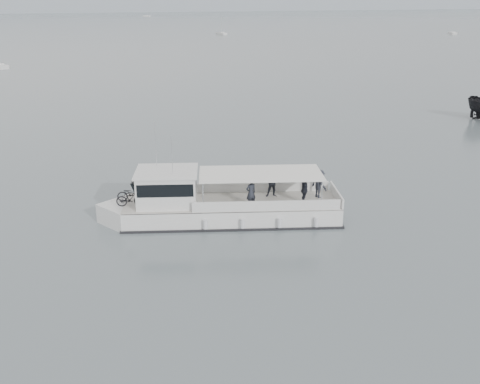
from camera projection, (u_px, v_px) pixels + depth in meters
name	position (u px, v px, depth m)	size (l,w,h in m)	color
ground	(289.00, 212.00, 31.39)	(1400.00, 1400.00, 0.00)	#545F63
tour_boat	(211.00, 205.00, 29.97)	(13.25, 7.70, 5.72)	white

